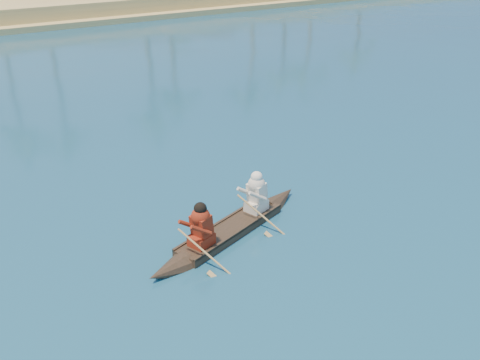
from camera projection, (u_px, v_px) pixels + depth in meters
canoe at (230, 223)px, 11.70m from camera, size 4.76×2.17×1.33m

